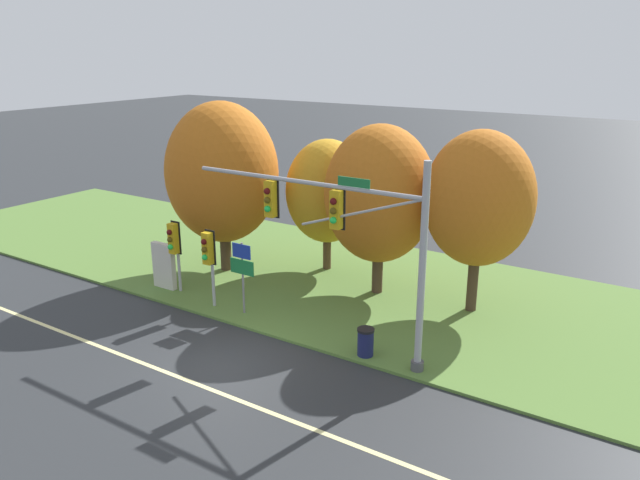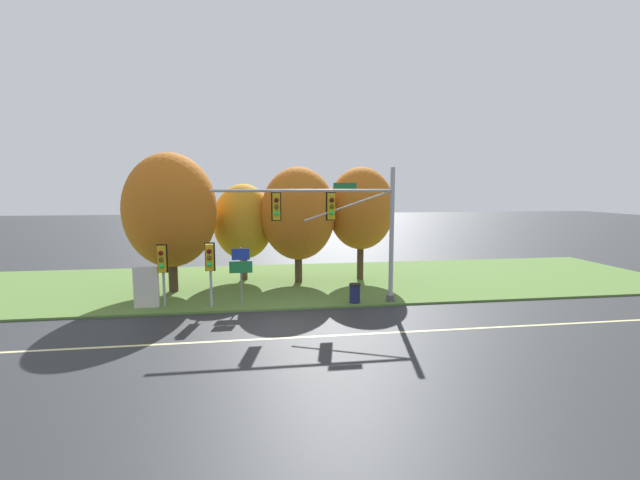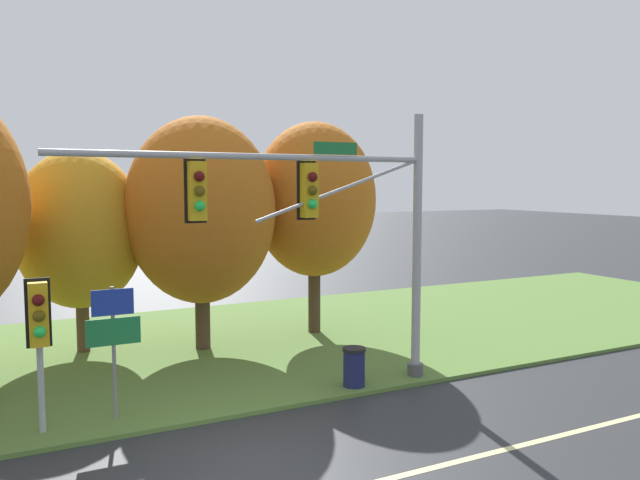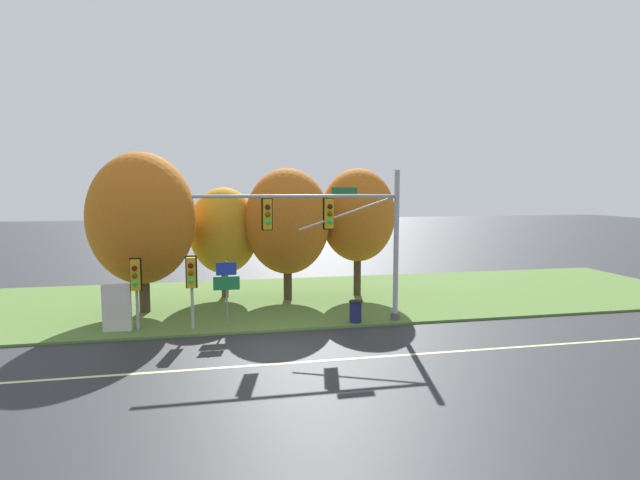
{
  "view_description": "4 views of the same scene",
  "coord_description": "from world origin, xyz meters",
  "px_view_note": "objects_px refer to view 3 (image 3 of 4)",
  "views": [
    {
      "loc": [
        12.27,
        -12.95,
        9.67
      ],
      "look_at": [
        1.36,
        3.8,
        3.38
      ],
      "focal_mm": 35.0,
      "sensor_mm": 36.0,
      "label": 1
    },
    {
      "loc": [
        -0.99,
        -16.75,
        5.6
      ],
      "look_at": [
        1.95,
        3.08,
        3.18
      ],
      "focal_mm": 24.0,
      "sensor_mm": 36.0,
      "label": 2
    },
    {
      "loc": [
        -3.62,
        -9.62,
        4.93
      ],
      "look_at": [
        3.34,
        4.19,
        3.52
      ],
      "focal_mm": 35.0,
      "sensor_mm": 36.0,
      "label": 3
    },
    {
      "loc": [
        -2.01,
        -17.23,
        5.81
      ],
      "look_at": [
        2.32,
        4.17,
        3.55
      ],
      "focal_mm": 28.0,
      "sensor_mm": 36.0,
      "label": 4
    }
  ],
  "objects_px": {
    "tree_left_of_mast": "(80,230)",
    "trash_bin": "(354,367)",
    "tree_behind_signpost": "(201,211)",
    "route_sign_post": "(113,331)",
    "traffic_signal_mast": "(329,216)",
    "tree_mid_verge": "(314,200)",
    "pedestrian_signal_further_along": "(39,323)"
  },
  "relations": [
    {
      "from": "tree_left_of_mast",
      "to": "trash_bin",
      "type": "bearing_deg",
      "value": -48.92
    },
    {
      "from": "tree_left_of_mast",
      "to": "tree_behind_signpost",
      "type": "bearing_deg",
      "value": -21.09
    },
    {
      "from": "route_sign_post",
      "to": "trash_bin",
      "type": "bearing_deg",
      "value": -4.52
    },
    {
      "from": "traffic_signal_mast",
      "to": "tree_mid_verge",
      "type": "relative_size",
      "value": 1.28
    },
    {
      "from": "tree_behind_signpost",
      "to": "route_sign_post",
      "type": "bearing_deg",
      "value": -124.74
    },
    {
      "from": "route_sign_post",
      "to": "tree_behind_signpost",
      "type": "distance_m",
      "value": 5.98
    },
    {
      "from": "trash_bin",
      "to": "route_sign_post",
      "type": "bearing_deg",
      "value": 175.48
    },
    {
      "from": "traffic_signal_mast",
      "to": "trash_bin",
      "type": "height_order",
      "value": "traffic_signal_mast"
    },
    {
      "from": "tree_left_of_mast",
      "to": "traffic_signal_mast",
      "type": "bearing_deg",
      "value": -52.49
    },
    {
      "from": "traffic_signal_mast",
      "to": "tree_behind_signpost",
      "type": "bearing_deg",
      "value": 107.59
    },
    {
      "from": "tree_mid_verge",
      "to": "trash_bin",
      "type": "height_order",
      "value": "tree_mid_verge"
    },
    {
      "from": "traffic_signal_mast",
      "to": "tree_behind_signpost",
      "type": "xyz_separation_m",
      "value": [
        -1.57,
        4.96,
        -0.05
      ]
    },
    {
      "from": "route_sign_post",
      "to": "trash_bin",
      "type": "relative_size",
      "value": 2.95
    },
    {
      "from": "traffic_signal_mast",
      "to": "tree_left_of_mast",
      "type": "relative_size",
      "value": 1.5
    },
    {
      "from": "route_sign_post",
      "to": "tree_behind_signpost",
      "type": "relative_size",
      "value": 0.41
    },
    {
      "from": "tree_left_of_mast",
      "to": "trash_bin",
      "type": "height_order",
      "value": "tree_left_of_mast"
    },
    {
      "from": "pedestrian_signal_further_along",
      "to": "trash_bin",
      "type": "height_order",
      "value": "pedestrian_signal_further_along"
    },
    {
      "from": "trash_bin",
      "to": "tree_mid_verge",
      "type": "bearing_deg",
      "value": 73.57
    },
    {
      "from": "tree_behind_signpost",
      "to": "tree_mid_verge",
      "type": "xyz_separation_m",
      "value": [
        3.82,
        0.34,
        0.25
      ]
    },
    {
      "from": "tree_left_of_mast",
      "to": "pedestrian_signal_further_along",
      "type": "bearing_deg",
      "value": -102.79
    },
    {
      "from": "pedestrian_signal_further_along",
      "to": "route_sign_post",
      "type": "relative_size",
      "value": 1.11
    },
    {
      "from": "traffic_signal_mast",
      "to": "tree_left_of_mast",
      "type": "xyz_separation_m",
      "value": [
        -4.75,
        6.19,
        -0.58
      ]
    },
    {
      "from": "pedestrian_signal_further_along",
      "to": "traffic_signal_mast",
      "type": "bearing_deg",
      "value": -1.28
    },
    {
      "from": "traffic_signal_mast",
      "to": "pedestrian_signal_further_along",
      "type": "distance_m",
      "value": 6.41
    },
    {
      "from": "traffic_signal_mast",
      "to": "tree_behind_signpost",
      "type": "relative_size",
      "value": 1.29
    },
    {
      "from": "pedestrian_signal_further_along",
      "to": "tree_behind_signpost",
      "type": "bearing_deg",
      "value": 46.68
    },
    {
      "from": "traffic_signal_mast",
      "to": "trash_bin",
      "type": "distance_m",
      "value": 3.68
    },
    {
      "from": "tree_behind_signpost",
      "to": "tree_mid_verge",
      "type": "distance_m",
      "value": 3.84
    },
    {
      "from": "pedestrian_signal_further_along",
      "to": "route_sign_post",
      "type": "distance_m",
      "value": 1.46
    },
    {
      "from": "pedestrian_signal_further_along",
      "to": "trash_bin",
      "type": "bearing_deg",
      "value": -1.41
    },
    {
      "from": "traffic_signal_mast",
      "to": "route_sign_post",
      "type": "distance_m",
      "value": 5.27
    },
    {
      "from": "tree_mid_verge",
      "to": "tree_behind_signpost",
      "type": "bearing_deg",
      "value": -174.85
    }
  ]
}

